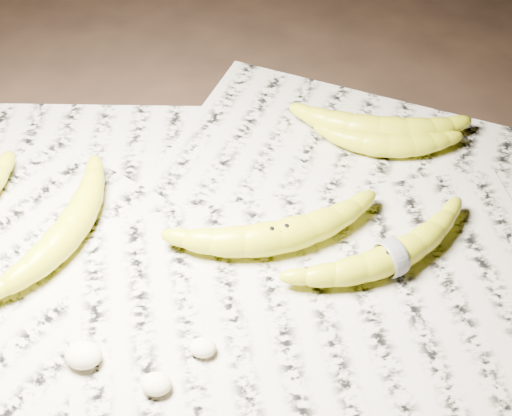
# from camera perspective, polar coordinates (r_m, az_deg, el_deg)

# --- Properties ---
(ground) EXTENTS (3.00, 3.00, 0.00)m
(ground) POSITION_cam_1_polar(r_m,az_deg,el_deg) (0.85, -1.73, -3.55)
(ground) COLOR black
(ground) RESTS_ON ground
(newspaper_patch) EXTENTS (0.90, 0.70, 0.01)m
(newspaper_patch) POSITION_cam_1_polar(r_m,az_deg,el_deg) (0.84, -3.17, -3.73)
(newspaper_patch) COLOR #BEB6A3
(newspaper_patch) RESTS_ON ground
(banana_left_b) EXTENTS (0.12, 0.22, 0.04)m
(banana_left_b) POSITION_cam_1_polar(r_m,az_deg,el_deg) (0.86, -14.77, -1.60)
(banana_left_b) COLOR yellow
(banana_left_b) RESTS_ON newspaper_patch
(banana_center) EXTENTS (0.23, 0.14, 0.04)m
(banana_center) POSITION_cam_1_polar(r_m,az_deg,el_deg) (0.83, 1.81, -2.16)
(banana_center) COLOR yellow
(banana_center) RESTS_ON newspaper_patch
(banana_taped) EXTENTS (0.21, 0.17, 0.04)m
(banana_taped) POSITION_cam_1_polar(r_m,az_deg,el_deg) (0.82, 10.82, -3.77)
(banana_taped) COLOR yellow
(banana_taped) RESTS_ON newspaper_patch
(banana_upper_a) EXTENTS (0.21, 0.07, 0.04)m
(banana_upper_a) POSITION_cam_1_polar(r_m,az_deg,el_deg) (0.98, 9.78, 6.32)
(banana_upper_a) COLOR yellow
(banana_upper_a) RESTS_ON newspaper_patch
(banana_upper_b) EXTENTS (0.16, 0.05, 0.03)m
(banana_upper_b) POSITION_cam_1_polar(r_m,az_deg,el_deg) (0.96, 10.52, 5.14)
(banana_upper_b) COLOR yellow
(banana_upper_b) RESTS_ON newspaper_patch
(measuring_tape) EXTENTS (0.03, 0.04, 0.05)m
(measuring_tape) POSITION_cam_1_polar(r_m,az_deg,el_deg) (0.82, 10.82, -3.77)
(measuring_tape) COLOR white
(measuring_tape) RESTS_ON newspaper_patch
(flesh_chunk_a) EXTENTS (0.04, 0.03, 0.02)m
(flesh_chunk_a) POSITION_cam_1_polar(r_m,az_deg,el_deg) (0.76, -13.69, -11.22)
(flesh_chunk_a) COLOR #FFF0C5
(flesh_chunk_a) RESTS_ON newspaper_patch
(flesh_chunk_b) EXTENTS (0.03, 0.02, 0.02)m
(flesh_chunk_b) POSITION_cam_1_polar(r_m,az_deg,el_deg) (0.75, -4.29, -10.91)
(flesh_chunk_b) COLOR #FFF0C5
(flesh_chunk_b) RESTS_ON newspaper_patch
(flesh_chunk_c) EXTENTS (0.03, 0.03, 0.02)m
(flesh_chunk_c) POSITION_cam_1_polar(r_m,az_deg,el_deg) (0.73, -8.02, -13.62)
(flesh_chunk_c) COLOR #FFF0C5
(flesh_chunk_c) RESTS_ON newspaper_patch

